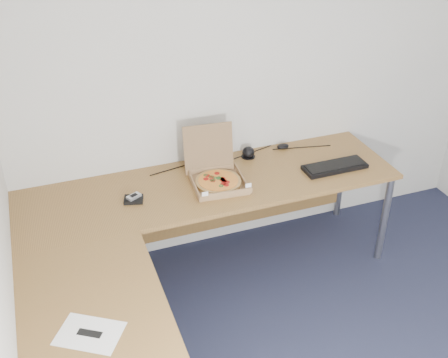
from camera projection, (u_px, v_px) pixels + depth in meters
name	position (u px, v px, depth m)	size (l,w,h in m)	color
room_shell	(425.00, 221.00, 2.36)	(3.50, 3.50, 2.50)	beige
desk	(182.00, 234.00, 3.18)	(2.50, 2.20, 0.73)	olive
pizza_box	(217.00, 178.00, 3.58)	(0.33, 0.39, 0.34)	#957049
drinking_glass	(224.00, 159.00, 3.75)	(0.07, 0.07, 0.12)	silver
keyboard	(335.00, 167.00, 3.76)	(0.44, 0.16, 0.03)	black
mouse	(283.00, 146.00, 4.01)	(0.09, 0.06, 0.03)	black
wallet	(134.00, 199.00, 3.42)	(0.12, 0.10, 0.02)	black
phone	(134.00, 196.00, 3.42)	(0.09, 0.05, 0.02)	#B2B5BA
paper_sheet	(90.00, 333.00, 2.50)	(0.29, 0.20, 0.00)	white
dome_speaker	(248.00, 152.00, 3.88)	(0.10, 0.10, 0.08)	black
cable_bundle	(238.00, 157.00, 3.89)	(0.65, 0.04, 0.01)	black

